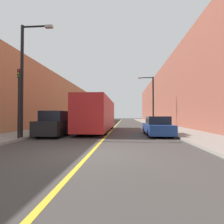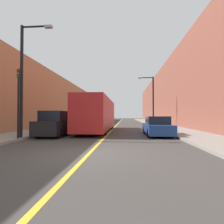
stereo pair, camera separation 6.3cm
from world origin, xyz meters
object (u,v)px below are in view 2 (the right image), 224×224
(street_lamp_right, at_px, (152,98))
(parked_suv_left, at_px, (57,124))
(street_lamp_left, at_px, (24,74))
(traffic_light, at_px, (18,101))
(car_right_near, at_px, (157,127))
(bus, at_px, (98,114))
(pedestrian, at_px, (40,121))

(street_lamp_right, bearing_deg, parked_suv_left, -128.80)
(street_lamp_left, relative_size, traffic_light, 1.70)
(parked_suv_left, xyz_separation_m, traffic_light, (-1.35, -2.86, 1.63))
(parked_suv_left, relative_size, car_right_near, 1.00)
(bus, bearing_deg, street_lamp_left, -121.41)
(traffic_light, relative_size, pedestrian, 2.45)
(street_lamp_left, distance_m, street_lamp_right, 17.13)
(bus, height_order, street_lamp_left, street_lamp_left)
(street_lamp_right, xyz_separation_m, traffic_light, (-10.41, -14.12, -1.52))
(car_right_near, xyz_separation_m, pedestrian, (-10.43, 1.59, 0.39))
(car_right_near, bearing_deg, street_lamp_right, 83.66)
(street_lamp_right, bearing_deg, street_lamp_left, -127.11)
(bus, xyz_separation_m, parked_suv_left, (-2.65, -4.03, -0.82))
(bus, xyz_separation_m, traffic_light, (-4.00, -6.89, 0.81))
(car_right_near, bearing_deg, street_lamp_left, -161.02)
(parked_suv_left, relative_size, street_lamp_right, 0.70)
(traffic_light, bearing_deg, bus, 59.88)
(traffic_light, bearing_deg, parked_suv_left, 64.75)
(parked_suv_left, xyz_separation_m, street_lamp_left, (-1.28, -2.40, 3.44))
(bus, distance_m, parked_suv_left, 4.89)
(bus, distance_m, street_lamp_left, 7.97)
(street_lamp_left, xyz_separation_m, pedestrian, (-1.27, 4.74, -3.26))
(bus, relative_size, car_right_near, 2.34)
(street_lamp_left, height_order, street_lamp_right, street_lamp_left)
(car_right_near, height_order, street_lamp_left, street_lamp_left)
(bus, height_order, pedestrian, bus)
(street_lamp_left, relative_size, street_lamp_right, 1.08)
(pedestrian, bearing_deg, bus, 17.96)
(car_right_near, bearing_deg, parked_suv_left, -174.52)
(bus, bearing_deg, pedestrian, -162.04)
(street_lamp_left, height_order, pedestrian, street_lamp_left)
(street_lamp_right, relative_size, pedestrian, 3.84)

